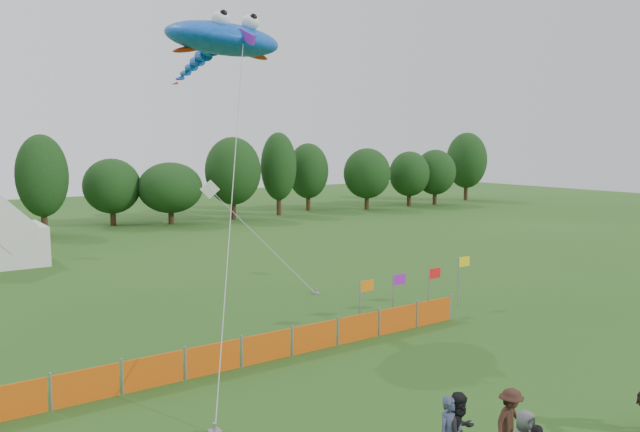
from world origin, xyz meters
TOP-DOWN VIEW (x-y plane):
  - treeline at (1.61, 44.93)m, footprint 104.57×8.78m
  - barrier_fence at (-1.78, 8.11)m, footprint 19.90×0.06m
  - flag_row at (7.21, 9.22)m, footprint 6.73×0.42m
  - spectator_b at (-0.72, -0.67)m, footprint 0.96×0.78m
  - spectator_c at (0.86, -0.84)m, footprint 1.13×0.74m
  - stingray_kite at (0.60, 14.13)m, footprint 8.34×16.67m
  - small_kite_white at (5.11, 21.79)m, footprint 1.99×9.86m

SIDE VIEW (x-z plane):
  - barrier_fence at x=-1.78m, z-range 0.00..1.00m
  - spectator_c at x=0.86m, z-range 0.00..1.65m
  - spectator_b at x=-0.72m, z-range 0.00..1.86m
  - flag_row at x=7.21m, z-range 0.27..2.56m
  - small_kite_white at x=5.11m, z-range 0.70..5.98m
  - treeline at x=1.61m, z-range 0.00..8.36m
  - stingray_kite at x=0.60m, z-range 5.35..17.98m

